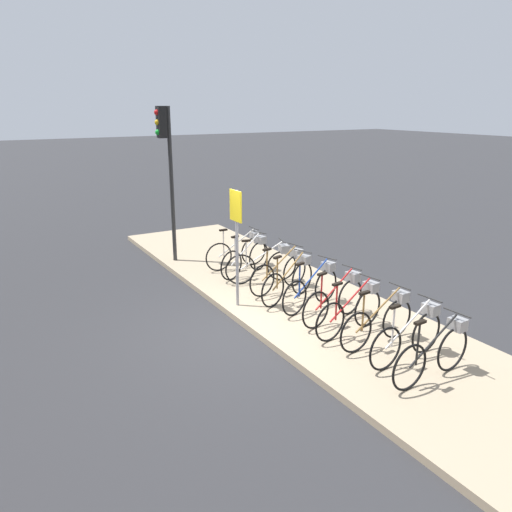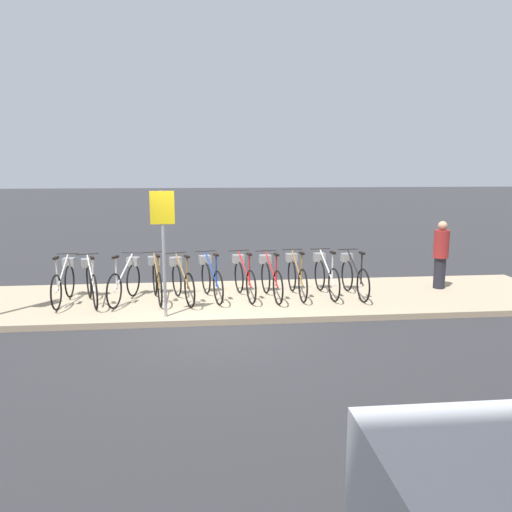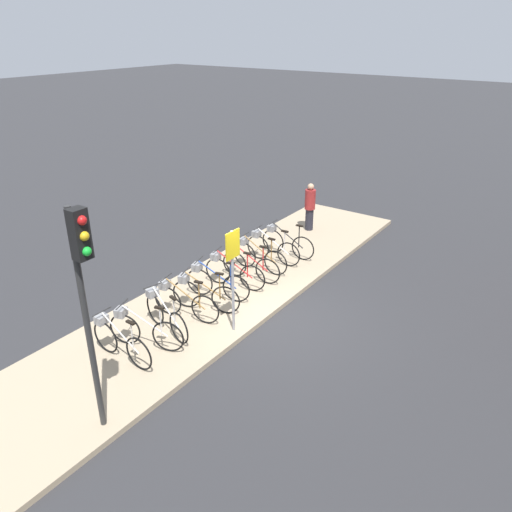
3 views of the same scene
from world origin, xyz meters
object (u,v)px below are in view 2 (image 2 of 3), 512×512
parked_bicycle_3 (157,279)px  parked_bicycle_5 (211,277)px  parked_bicycle_1 (91,281)px  parked_bicycle_7 (270,277)px  parked_bicycle_6 (244,277)px  parked_bicycle_9 (325,275)px  parked_bicycle_0 (64,281)px  parked_bicycle_2 (126,280)px  pedestrian (441,254)px  parked_bicycle_10 (353,275)px  sign_post (163,232)px  parked_bicycle_4 (182,280)px  parked_bicycle_8 (296,275)px

parked_bicycle_3 → parked_bicycle_5: (1.14, 0.01, 0.00)m
parked_bicycle_3 → parked_bicycle_5: bearing=0.6°
parked_bicycle_1 → parked_bicycle_7: same height
parked_bicycle_1 → parked_bicycle_3: (1.33, 0.10, 0.00)m
parked_bicycle_6 → parked_bicycle_9: size_ratio=0.99×
parked_bicycle_0 → parked_bicycle_2: (1.25, -0.02, 0.00)m
parked_bicycle_0 → parked_bicycle_7: bearing=-0.7°
parked_bicycle_1 → pedestrian: 7.77m
parked_bicycle_1 → parked_bicycle_9: same height
parked_bicycle_9 → parked_bicycle_10: 0.61m
parked_bicycle_0 → parked_bicycle_1: bearing=-8.1°
parked_bicycle_6 → parked_bicycle_0: bearing=-179.4°
parked_bicycle_0 → parked_bicycle_10: size_ratio=1.00×
parked_bicycle_7 → pedestrian: pedestrian is taller
parked_bicycle_5 → parked_bicycle_9: size_ratio=0.97×
parked_bicycle_1 → parked_bicycle_2: 0.70m
parked_bicycle_7 → parked_bicycle_10: size_ratio=0.99×
parked_bicycle_5 → pedestrian: pedestrian is taller
sign_post → parked_bicycle_10: bearing=16.6°
parked_bicycle_7 → sign_post: (-2.14, -1.18, 1.15)m
parked_bicycle_4 → sign_post: bearing=-102.8°
parked_bicycle_10 → pedestrian: bearing=11.2°
parked_bicycle_8 → sign_post: (-2.72, -1.30, 1.15)m
parked_bicycle_7 → pedestrian: bearing=6.2°
parked_bicycle_8 → parked_bicycle_9: bearing=0.4°
parked_bicycle_9 → parked_bicycle_5: bearing=-179.3°
parked_bicycle_10 → sign_post: size_ratio=0.72×
parked_bicycle_8 → parked_bicycle_9: 0.65m
parked_bicycle_3 → parked_bicycle_8: 3.00m
parked_bicycle_10 → pedestrian: 2.25m
parked_bicycle_5 → parked_bicycle_2: bearing=-178.2°
parked_bicycle_2 → parked_bicycle_5: 1.77m
parked_bicycle_2 → sign_post: size_ratio=0.70×
parked_bicycle_4 → sign_post: 1.63m
sign_post → parked_bicycle_6: bearing=39.1°
parked_bicycle_3 → parked_bicycle_7: 2.42m
parked_bicycle_5 → pedestrian: size_ratio=1.05×
parked_bicycle_0 → parked_bicycle_4: 2.42m
parked_bicycle_9 → parked_bicycle_0: bearing=-179.3°
parked_bicycle_0 → sign_post: (2.16, -1.24, 1.15)m
parked_bicycle_3 → parked_bicycle_10: same height
parked_bicycle_4 → parked_bicycle_10: bearing=0.9°
parked_bicycle_2 → parked_bicycle_3: size_ratio=0.99×
parked_bicycle_2 → parked_bicycle_7: size_ratio=0.98×
parked_bicycle_3 → parked_bicycle_8: bearing=0.7°
parked_bicycle_2 → parked_bicycle_4: 1.16m
parked_bicycle_0 → parked_bicycle_6: size_ratio=1.01×
parked_bicycle_0 → sign_post: bearing=-29.8°
parked_bicycle_6 → parked_bicycle_3: bearing=-179.3°
parked_bicycle_9 → sign_post: bearing=-158.9°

